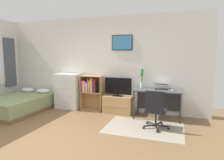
# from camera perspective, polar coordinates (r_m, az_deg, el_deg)

# --- Properties ---
(ground_plane) EXTENTS (7.20, 7.20, 0.00)m
(ground_plane) POSITION_cam_1_polar(r_m,az_deg,el_deg) (3.99, -17.70, -16.79)
(ground_plane) COLOR brown
(wall_back_with_posters) EXTENTS (6.12, 0.09, 2.70)m
(wall_back_with_posters) POSITION_cam_1_polar(r_m,az_deg,el_deg) (5.78, -3.67, 4.72)
(wall_back_with_posters) COLOR silver
(wall_back_with_posters) RESTS_ON ground_plane
(area_rug) EXTENTS (1.70, 1.20, 0.01)m
(area_rug) POSITION_cam_1_polar(r_m,az_deg,el_deg) (4.52, 9.31, -13.58)
(area_rug) COLOR #9E937F
(area_rug) RESTS_ON ground_plane
(bed) EXTENTS (1.39, 1.94, 0.57)m
(bed) POSITION_cam_1_polar(r_m,az_deg,el_deg) (6.24, -25.60, -6.27)
(bed) COLOR brown
(bed) RESTS_ON ground_plane
(dresser) EXTENTS (0.74, 0.46, 1.06)m
(dresser) POSITION_cam_1_polar(r_m,az_deg,el_deg) (6.04, -12.68, -3.21)
(dresser) COLOR silver
(dresser) RESTS_ON ground_plane
(bookshelf) EXTENTS (0.66, 0.30, 1.02)m
(bookshelf) POSITION_cam_1_polar(r_m,az_deg,el_deg) (5.74, -6.21, -2.75)
(bookshelf) COLOR tan
(bookshelf) RESTS_ON ground_plane
(tv_stand) EXTENTS (0.81, 0.41, 0.49)m
(tv_stand) POSITION_cam_1_polar(r_m,az_deg,el_deg) (5.47, 1.79, -7.18)
(tv_stand) COLOR tan
(tv_stand) RESTS_ON ground_plane
(television) EXTENTS (0.76, 0.16, 0.51)m
(television) POSITION_cam_1_polar(r_m,az_deg,el_deg) (5.35, 1.74, -2.08)
(television) COLOR black
(television) RESTS_ON tv_stand
(desk) EXTENTS (1.17, 0.60, 0.74)m
(desk) POSITION_cam_1_polar(r_m,az_deg,el_deg) (5.17, 13.28, -4.11)
(desk) COLOR #4C4C4F
(desk) RESTS_ON ground_plane
(office_chair) EXTENTS (0.57, 0.58, 0.86)m
(office_chair) POSITION_cam_1_polar(r_m,az_deg,el_deg) (4.34, 12.55, -8.23)
(office_chair) COLOR #232326
(office_chair) RESTS_ON ground_plane
(laptop) EXTENTS (0.42, 0.44, 0.16)m
(laptop) POSITION_cam_1_polar(r_m,az_deg,el_deg) (5.12, 14.15, -1.98)
(laptop) COLOR #B7B7BC
(laptop) RESTS_ON desk
(computer_mouse) EXTENTS (0.06, 0.10, 0.03)m
(computer_mouse) POSITION_cam_1_polar(r_m,az_deg,el_deg) (5.00, 17.17, -2.84)
(computer_mouse) COLOR silver
(computer_mouse) RESTS_ON desk
(bamboo_vase) EXTENTS (0.09, 0.10, 0.52)m
(bamboo_vase) POSITION_cam_1_polar(r_m,az_deg,el_deg) (5.25, 8.71, 0.66)
(bamboo_vase) COLOR silver
(bamboo_vase) RESTS_ON desk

